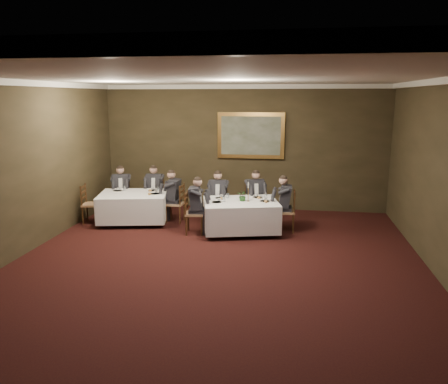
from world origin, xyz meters
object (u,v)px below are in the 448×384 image
(chair_main_endright, at_px, (286,220))
(candlestick, at_px, (248,194))
(table_second, at_px, (134,205))
(chair_main_backright, at_px, (254,211))
(diner_sec_backright, at_px, (155,195))
(diner_main_backleft, at_px, (218,203))
(diner_sec_endright, at_px, (175,203))
(painting, at_px, (251,136))
(chair_sec_backleft, at_px, (122,204))
(diner_sec_backleft, at_px, (122,196))
(diner_main_endleft, at_px, (195,212))
(table_main, at_px, (241,214))
(chair_main_backleft, at_px, (219,211))
(diner_main_endright, at_px, (286,210))
(chair_sec_endright, at_px, (176,211))
(centerpiece, at_px, (243,195))
(diner_main_backright, at_px, (255,202))
(chair_sec_backright, at_px, (156,203))
(chair_main_endleft, at_px, (194,222))
(chair_sec_endleft, at_px, (92,212))

(chair_main_endright, xyz_separation_m, candlestick, (-0.90, -0.25, 0.65))
(table_second, distance_m, candlestick, 3.05)
(chair_main_backright, relative_size, diner_sec_backright, 0.74)
(diner_main_backleft, relative_size, diner_sec_backright, 1.00)
(diner_sec_endright, xyz_separation_m, painting, (1.77, 1.68, 1.59))
(chair_sec_backleft, bearing_deg, diner_sec_backleft, 90.00)
(chair_main_endright, distance_m, diner_sec_backright, 3.76)
(diner_main_endleft, relative_size, chair_sec_backleft, 1.35)
(table_main, xyz_separation_m, diner_main_backleft, (-0.66, 0.75, 0.06))
(chair_main_backleft, bearing_deg, diner_main_endright, 162.99)
(chair_main_backleft, bearing_deg, chair_sec_endright, 7.41)
(table_second, relative_size, diner_main_endleft, 1.43)
(chair_main_backright, distance_m, centerpiece, 1.16)
(diner_main_backright, bearing_deg, table_main, 54.14)
(diner_main_backleft, height_order, chair_sec_backright, diner_main_backleft)
(table_main, height_order, table_second, same)
(candlestick, bearing_deg, chair_main_endleft, -167.72)
(table_second, distance_m, chair_main_endright, 3.89)
(chair_sec_backright, distance_m, painting, 3.26)
(diner_sec_backright, relative_size, centerpiece, 4.86)
(table_main, bearing_deg, chair_sec_endright, 161.13)
(chair_main_backright, bearing_deg, diner_main_backleft, -7.26)
(chair_sec_endleft, bearing_deg, table_second, 92.27)
(chair_main_endleft, xyz_separation_m, chair_main_endright, (2.14, 0.52, 0.00))
(chair_main_backleft, relative_size, diner_sec_backright, 0.74)
(diner_main_backleft, relative_size, diner_main_backright, 1.00)
(table_main, relative_size, diner_main_backright, 1.49)
(diner_sec_endright, bearing_deg, diner_main_endleft, -137.98)
(chair_main_backright, height_order, chair_main_endleft, same)
(chair_sec_backleft, relative_size, diner_sec_backleft, 0.74)
(table_main, relative_size, chair_sec_backright, 2.01)
(diner_main_endleft, bearing_deg, centerpiece, 97.19)
(table_second, bearing_deg, table_main, -7.98)
(chair_main_endright, xyz_separation_m, diner_sec_endright, (-2.84, 0.34, 0.23))
(chair_sec_endright, relative_size, chair_sec_endleft, 1.00)
(table_second, bearing_deg, diner_main_endleft, -20.44)
(diner_main_backleft, height_order, diner_sec_backright, same)
(chair_sec_backleft, bearing_deg, chair_sec_endright, 146.03)
(chair_sec_backleft, distance_m, centerpiece, 3.71)
(chair_main_backleft, xyz_separation_m, chair_sec_endright, (-1.09, -0.16, 0.00))
(diner_main_endright, relative_size, chair_sec_endleft, 1.35)
(diner_sec_backright, height_order, candlestick, diner_sec_backright)
(diner_sec_backright, relative_size, painting, 0.72)
(diner_main_endright, distance_m, painting, 2.78)
(diner_sec_backleft, bearing_deg, diner_sec_endright, 146.24)
(diner_main_endleft, bearing_deg, diner_sec_backleft, -127.34)
(chair_main_backright, bearing_deg, table_main, 54.52)
(chair_main_backright, height_order, diner_sec_endright, diner_sec_endright)
(candlestick, bearing_deg, diner_main_endleft, -167.67)
(chair_main_backleft, height_order, centerpiece, centerpiece)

